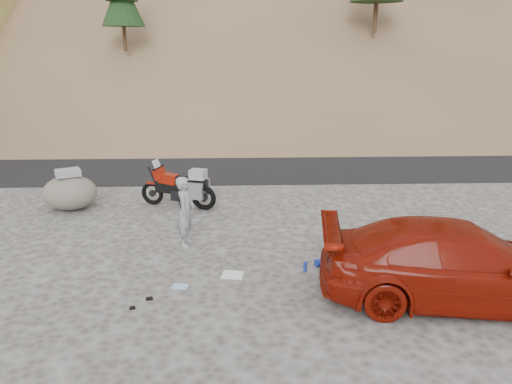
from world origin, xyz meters
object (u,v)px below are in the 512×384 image
Objects in this scene: man at (187,245)px; boulder at (70,192)px; motorcycle at (181,188)px; red_car at (455,300)px.

man is 4.54m from boulder.
motorcycle is at bearing 0.88° from boulder.
motorcycle reaches higher than man.
man is at bearing -37.98° from boulder.
man is (0.41, -2.82, -0.59)m from motorcycle.
motorcycle reaches higher than red_car.
boulder is at bearing -160.96° from motorcycle.
motorcycle is at bearing 52.52° from red_car.
man is at bearing -63.57° from motorcycle.
motorcycle is at bearing 15.94° from man.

